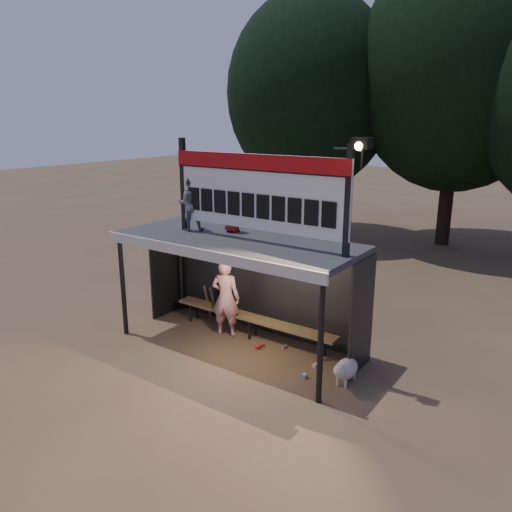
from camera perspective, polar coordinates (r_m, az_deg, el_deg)
The scene contains 12 objects.
ground at distance 10.60m, azimuth -2.17°, elevation -10.26°, with size 80.00×80.00×0.00m, color brown.
player at distance 10.80m, azimuth -3.48°, elevation -4.78°, with size 0.63×0.41×1.73m, color white.
child_a at distance 10.51m, azimuth -7.48°, elevation 5.97°, with size 0.55×0.43×1.13m, color slate.
child_b at distance 10.27m, azimuth -2.70°, elevation 5.18°, with size 0.44×0.28×0.89m, color #AF1B22.
dugout_shelter at distance 10.12m, azimuth -1.43°, elevation -0.31°, with size 5.10×2.08×2.32m.
scoreboard_assembly at distance 9.30m, azimuth 0.35°, elevation 7.59°, with size 4.10×0.27×1.99m.
bench at distance 10.82m, azimuth -0.41°, elevation -7.17°, with size 4.00×0.35×0.48m.
tree_left at distance 20.15m, azimuth 6.29°, elevation 18.00°, with size 6.46×6.46×9.27m.
tree_mid at distance 19.73m, azimuth 22.20°, elevation 18.96°, with size 7.22×7.22×10.36m.
dog at distance 9.26m, azimuth 10.19°, elevation -12.61°, with size 0.36×0.81×0.49m.
bats at distance 11.76m, azimuth -4.81°, elevation -5.34°, with size 0.48×0.33×0.84m.
litter at distance 10.12m, azimuth 3.24°, elevation -11.34°, with size 1.48×0.94×0.08m.
Camera 1 is at (5.82, -7.57, 4.60)m, focal length 35.00 mm.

